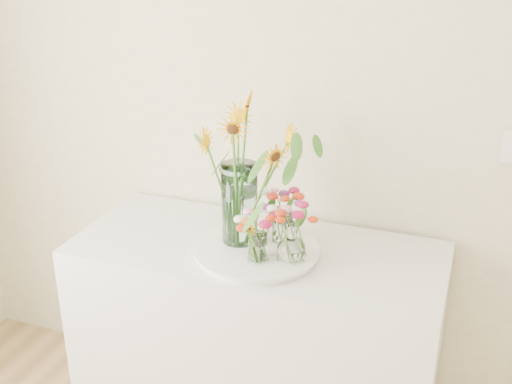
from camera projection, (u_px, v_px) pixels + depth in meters
counter at (257, 345)px, 2.59m from camera, size 1.40×0.60×0.90m
tray at (257, 252)px, 2.35m from camera, size 0.44×0.44×0.02m
mason_jar at (239, 204)px, 2.34m from camera, size 0.14×0.14×0.31m
sunflower_bouquet at (239, 171)px, 2.29m from camera, size 0.70×0.70×0.56m
small_vase_a at (258, 247)px, 2.25m from camera, size 0.07×0.07×0.11m
wildflower_posy_a at (258, 236)px, 2.23m from camera, size 0.19×0.19×0.20m
small_vase_b at (291, 241)px, 2.24m from camera, size 0.11×0.11×0.15m
wildflower_posy_b at (292, 230)px, 2.23m from camera, size 0.21×0.21×0.24m
small_vase_c at (282, 225)px, 2.38m from camera, size 0.09×0.09×0.13m
wildflower_posy_c at (282, 214)px, 2.37m from camera, size 0.19×0.19×0.22m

